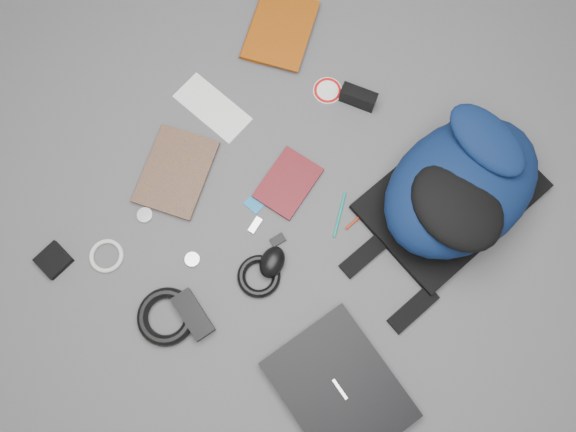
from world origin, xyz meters
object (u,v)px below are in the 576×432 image
Objects in this scene: backpack at (461,186)px; power_brick at (193,315)px; textbook_red at (251,23)px; dvd_case at (288,183)px; compact_camera at (358,97)px; mouse at (272,262)px; laptop at (339,389)px; pouch at (54,260)px; comic_book at (147,163)px.

backpack reaches higher than power_brick.
backpack is at bearing -27.70° from textbook_red.
backpack is 3.88× the size of power_brick.
textbook_red is 1.38× the size of dvd_case.
compact_camera is 1.15× the size of mouse.
textbook_red is 1.87× the size of power_brick.
laptop reaches higher than textbook_red.
pouch is at bearing -109.39° from textbook_red.
laptop is at bearing -38.04° from mouse.
textbook_red is 0.43m from compact_camera.
laptop reaches higher than comic_book.
textbook_red is 3.20× the size of pouch.
textbook_red is 1.01× the size of comic_book.
dvd_case is at bearing -106.16° from compact_camera.
comic_book is at bearing -137.03° from backpack.
mouse is at bearing -68.22° from textbook_red.
compact_camera is 0.79× the size of power_brick.
comic_book is at bearing -106.48° from textbook_red.
pouch is at bearing -144.98° from power_brick.
power_brick is (0.03, -0.47, 0.01)m from dvd_case.
pouch reaches higher than comic_book.
backpack is 2.86× the size of dvd_case.
power_brick is at bearing -103.58° from compact_camera.
mouse is at bearing 172.87° from laptop.
laptop is at bearing -60.73° from textbook_red.
laptop is 1.40× the size of comic_book.
backpack is at bearing -26.83° from compact_camera.
mouse is at bearing -20.47° from comic_book.
backpack is at bearing 80.56° from power_brick.
pouch is (0.03, -0.94, -0.00)m from textbook_red.
pouch is (-0.50, -0.38, -0.01)m from mouse.
comic_book is at bearing -174.25° from laptop.
backpack is 0.41m from compact_camera.
textbook_red reaches higher than pouch.
compact_camera is at bearing -22.58° from textbook_red.
laptop is at bearing -72.51° from backpack.
compact_camera is at bearing -179.70° from backpack.
dvd_case is at bearing 158.17° from laptop.
power_brick reaches higher than comic_book.
compact_camera reaches higher than dvd_case.
pouch reaches higher than dvd_case.
pouch is (-0.85, -0.22, -0.01)m from laptop.
laptop is at bearing -43.24° from dvd_case.
compact_camera is (0.01, 0.34, 0.02)m from dvd_case.
power_brick is at bearing -90.85° from dvd_case.
mouse reaches higher than textbook_red.
laptop is 1.39× the size of textbook_red.
backpack reaches higher than textbook_red.
compact_camera is 1.01m from pouch.
dvd_case is at bearing -135.47° from backpack.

